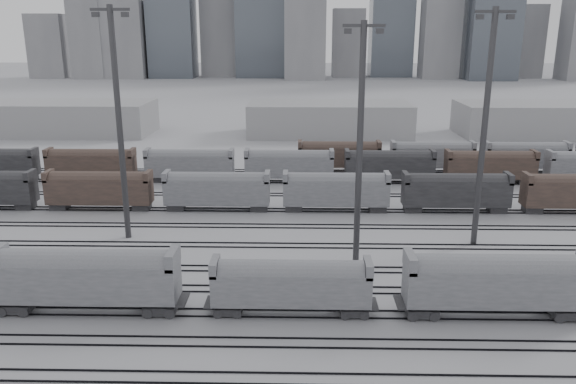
{
  "coord_description": "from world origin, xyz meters",
  "views": [
    {
      "loc": [
        2.91,
        -45.0,
        24.61
      ],
      "look_at": [
        1.26,
        27.66,
        4.0
      ],
      "focal_mm": 35.0,
      "sensor_mm": 36.0,
      "label": 1
    }
  ],
  "objects_px": {
    "hopper_car_a": "(86,275)",
    "light_mast_c": "(360,144)",
    "hopper_car_b": "(291,282)",
    "hopper_car_c": "(497,280)"
  },
  "relations": [
    {
      "from": "hopper_car_b",
      "to": "hopper_car_a",
      "type": "bearing_deg",
      "value": 180.0
    },
    {
      "from": "hopper_car_a",
      "to": "hopper_car_c",
      "type": "bearing_deg",
      "value": 0.0
    },
    {
      "from": "hopper_car_a",
      "to": "light_mast_c",
      "type": "height_order",
      "value": "light_mast_c"
    },
    {
      "from": "hopper_car_b",
      "to": "hopper_car_c",
      "type": "relative_size",
      "value": 0.88
    },
    {
      "from": "hopper_car_a",
      "to": "hopper_car_b",
      "type": "xyz_separation_m",
      "value": [
        18.45,
        0.0,
        -0.51
      ]
    },
    {
      "from": "hopper_car_b",
      "to": "hopper_car_c",
      "type": "height_order",
      "value": "hopper_car_c"
    },
    {
      "from": "hopper_car_c",
      "to": "light_mast_c",
      "type": "distance_m",
      "value": 18.56
    },
    {
      "from": "hopper_car_a",
      "to": "hopper_car_c",
      "type": "xyz_separation_m",
      "value": [
        36.65,
        0.0,
        -0.09
      ]
    },
    {
      "from": "hopper_car_a",
      "to": "light_mast_c",
      "type": "distance_m",
      "value": 29.19
    },
    {
      "from": "hopper_car_b",
      "to": "hopper_car_c",
      "type": "bearing_deg",
      "value": 0.0
    }
  ]
}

